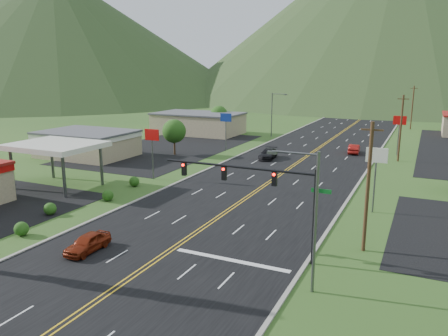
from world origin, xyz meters
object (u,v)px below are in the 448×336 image
at_px(car_red_near, 88,243).
at_px(traffic_signal, 261,186).
at_px(gas_canopy, 56,147).
at_px(streetlight_east, 311,213).
at_px(car_dark_mid, 268,154).
at_px(car_red_far, 354,149).
at_px(streetlight_west, 273,112).

bearing_deg(car_red_near, traffic_signal, 22.70).
bearing_deg(gas_canopy, streetlight_east, -19.88).
bearing_deg(car_dark_mid, car_red_near, -97.04).
bearing_deg(car_dark_mid, traffic_signal, -77.67).
bearing_deg(car_dark_mid, car_red_far, 35.57).
relative_size(streetlight_west, gas_canopy, 0.90).
height_order(streetlight_east, streetlight_west, same).
bearing_deg(streetlight_east, traffic_signal, 139.61).
height_order(traffic_signal, car_dark_mid, traffic_signal).
distance_m(gas_canopy, car_red_far, 46.48).
xyz_separation_m(streetlight_east, gas_canopy, (-33.18, 12.00, -0.31)).
bearing_deg(car_red_far, streetlight_west, -36.62).
xyz_separation_m(car_red_near, car_dark_mid, (0.60, 39.55, 0.07)).
bearing_deg(gas_canopy, car_red_near, -38.90).
xyz_separation_m(traffic_signal, streetlight_west, (-18.16, 56.00, -0.15)).
height_order(streetlight_east, car_red_near, streetlight_east).
relative_size(traffic_signal, car_red_near, 3.20).
distance_m(traffic_signal, gas_canopy, 29.59).
distance_m(streetlight_east, car_dark_mid, 41.83).
distance_m(streetlight_west, car_red_near, 61.69).
xyz_separation_m(traffic_signal, gas_canopy, (-28.48, 8.00, -0.46)).
relative_size(car_red_near, car_red_far, 0.88).
xyz_separation_m(car_red_near, car_red_far, (12.05, 49.76, 0.07)).
height_order(traffic_signal, car_red_near, traffic_signal).
relative_size(streetlight_west, car_red_near, 2.20).
xyz_separation_m(streetlight_west, car_red_far, (18.12, -11.47, -4.42)).
bearing_deg(gas_canopy, streetlight_west, 77.87).
distance_m(gas_canopy, car_red_near, 21.47).
bearing_deg(streetlight_west, car_dark_mid, -72.88).
height_order(car_dark_mid, car_red_far, car_dark_mid).
distance_m(car_red_near, car_red_far, 51.20).
bearing_deg(streetlight_west, gas_canopy, -102.13).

